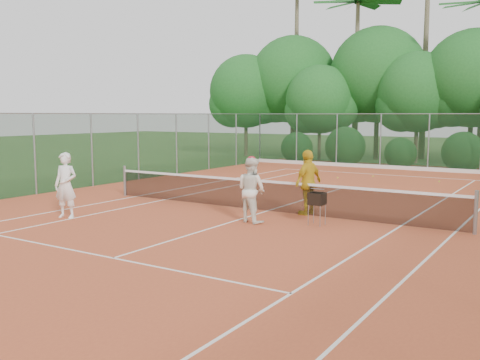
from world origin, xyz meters
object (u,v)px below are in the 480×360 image
Objects in this scene: player_yellow at (308,182)px; ball_hopper at (317,199)px; player_white at (66,185)px; player_center_grp at (251,190)px.

ball_hopper is (0.86, -1.26, -0.27)m from player_yellow.
player_yellow is at bearing 114.77° from ball_hopper.
player_yellow reaches higher than ball_hopper.
player_center_grp is at bearing 9.72° from player_white.
ball_hopper is (1.69, 0.60, -0.21)m from player_center_grp.
player_white is 1.03× the size of player_center_grp.
player_center_grp is 2.04m from player_yellow.
player_center_grp is (4.82, 2.30, -0.04)m from player_white.
player_yellow is (0.83, 1.86, 0.06)m from player_center_grp.
ball_hopper is at bearing 45.54° from player_yellow.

